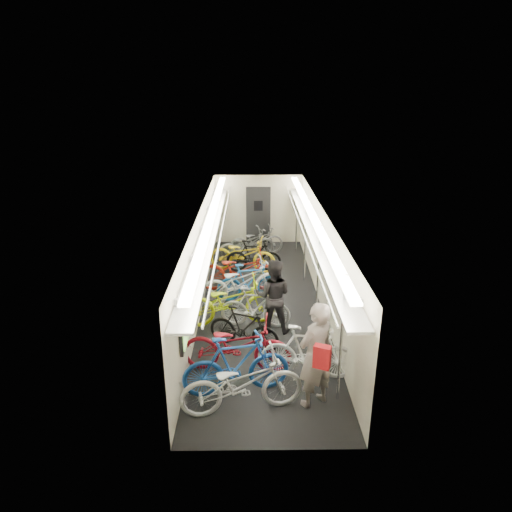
{
  "coord_description": "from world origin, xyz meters",
  "views": [
    {
      "loc": [
        -0.27,
        -10.48,
        5.18
      ],
      "look_at": [
        -0.14,
        0.42,
        1.15
      ],
      "focal_mm": 32.0,
      "sensor_mm": 36.0,
      "label": 1
    }
  ],
  "objects_px": {
    "passenger_mid": "(273,296)",
    "backpack": "(322,357)",
    "passenger_near": "(316,355)",
    "bicycle_0": "(242,383)",
    "bicycle_1": "(236,365)"
  },
  "relations": [
    {
      "from": "passenger_mid",
      "to": "backpack",
      "type": "distance_m",
      "value": 3.2
    },
    {
      "from": "bicycle_0",
      "to": "bicycle_1",
      "type": "height_order",
      "value": "bicycle_1"
    },
    {
      "from": "bicycle_0",
      "to": "bicycle_1",
      "type": "relative_size",
      "value": 1.08
    },
    {
      "from": "passenger_near",
      "to": "passenger_mid",
      "type": "relative_size",
      "value": 1.14
    },
    {
      "from": "bicycle_0",
      "to": "passenger_near",
      "type": "height_order",
      "value": "passenger_near"
    },
    {
      "from": "bicycle_1",
      "to": "passenger_mid",
      "type": "bearing_deg",
      "value": -29.5
    },
    {
      "from": "passenger_near",
      "to": "backpack",
      "type": "xyz_separation_m",
      "value": [
        0.01,
        -0.54,
        0.31
      ]
    },
    {
      "from": "bicycle_1",
      "to": "passenger_near",
      "type": "height_order",
      "value": "passenger_near"
    },
    {
      "from": "bicycle_1",
      "to": "backpack",
      "type": "xyz_separation_m",
      "value": [
        1.36,
        -0.84,
        0.7
      ]
    },
    {
      "from": "bicycle_0",
      "to": "backpack",
      "type": "xyz_separation_m",
      "value": [
        1.25,
        -0.35,
        0.73
      ]
    },
    {
      "from": "bicycle_0",
      "to": "bicycle_1",
      "type": "bearing_deg",
      "value": 1.11
    },
    {
      "from": "passenger_near",
      "to": "passenger_mid",
      "type": "xyz_separation_m",
      "value": [
        -0.59,
        2.57,
        -0.12
      ]
    },
    {
      "from": "bicycle_1",
      "to": "backpack",
      "type": "height_order",
      "value": "backpack"
    },
    {
      "from": "bicycle_0",
      "to": "backpack",
      "type": "height_order",
      "value": "backpack"
    },
    {
      "from": "backpack",
      "to": "passenger_near",
      "type": "bearing_deg",
      "value": 114.84
    }
  ]
}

